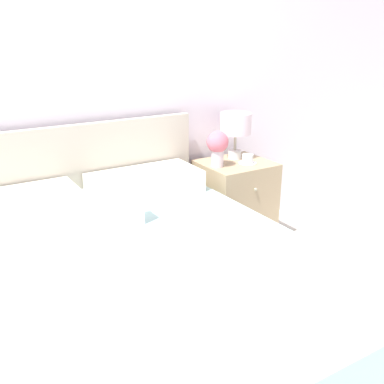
{
  "coord_description": "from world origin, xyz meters",
  "views": [
    {
      "loc": [
        -0.75,
        -2.72,
        1.51
      ],
      "look_at": [
        0.56,
        -0.56,
        0.6
      ],
      "focal_mm": 42.0,
      "sensor_mm": 36.0,
      "label": 1
    }
  ],
  "objects": [
    {
      "name": "wall_back",
      "position": [
        0.0,
        0.07,
        1.3
      ],
      "size": [
        8.0,
        0.06,
        2.6
      ],
      "color": "white",
      "rests_on": "ground_plane"
    },
    {
      "name": "bed",
      "position": [
        0.0,
        -0.94,
        0.28
      ],
      "size": [
        1.68,
        2.03,
        0.97
      ],
      "color": "white",
      "rests_on": "ground_plane"
    },
    {
      "name": "teacup",
      "position": [
        1.18,
        -0.3,
        0.65
      ],
      "size": [
        0.13,
        0.13,
        0.06
      ],
      "color": "white",
      "rests_on": "nightstand"
    },
    {
      "name": "table_lamp",
      "position": [
        1.17,
        -0.15,
        0.86
      ],
      "size": [
        0.23,
        0.23,
        0.34
      ],
      "color": "white",
      "rests_on": "nightstand"
    },
    {
      "name": "flower_vase",
      "position": [
        0.95,
        -0.26,
        0.77
      ],
      "size": [
        0.15,
        0.15,
        0.25
      ],
      "color": "silver",
      "rests_on": "nightstand"
    },
    {
      "name": "nightstand",
      "position": [
        1.12,
        -0.24,
        0.31
      ],
      "size": [
        0.49,
        0.46,
        0.62
      ],
      "color": "tan",
      "rests_on": "ground_plane"
    },
    {
      "name": "ground_plane",
      "position": [
        0.0,
        0.0,
        0.0
      ],
      "size": [
        12.0,
        12.0,
        0.0
      ],
      "primitive_type": "plane",
      "color": "silver"
    }
  ]
}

